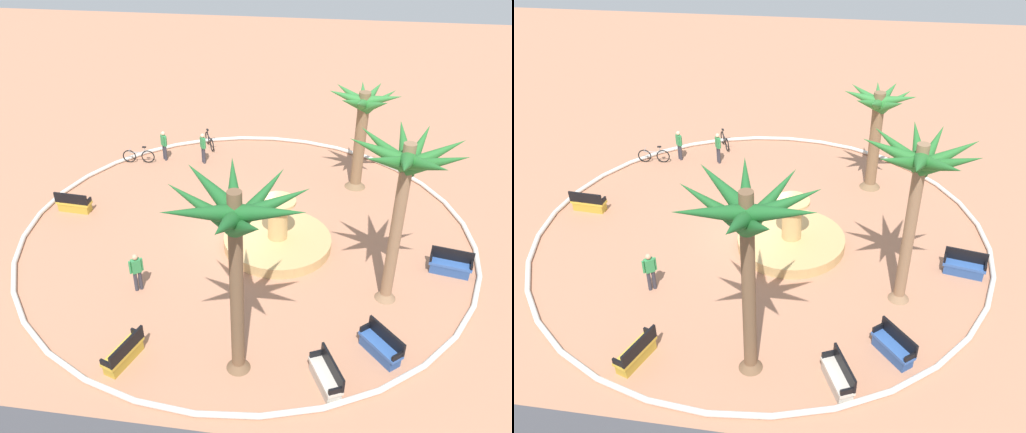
{
  "view_description": "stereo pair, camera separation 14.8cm",
  "coord_description": "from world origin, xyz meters",
  "views": [
    {
      "loc": [
        -3.21,
        19.41,
        13.45
      ],
      "look_at": [
        -0.42,
        0.24,
        1.0
      ],
      "focal_mm": 38.43,
      "sensor_mm": 36.0,
      "label": 1
    },
    {
      "loc": [
        -3.36,
        19.39,
        13.45
      ],
      "look_at": [
        -0.42,
        0.24,
        1.0
      ],
      "focal_mm": 38.43,
      "sensor_mm": 36.0,
      "label": 2
    }
  ],
  "objects": [
    {
      "name": "person_cyclist_photo",
      "position": [
        5.49,
        -6.26,
        0.92
      ],
      "size": [
        0.4,
        0.4,
        1.65
      ],
      "color": "#33333D",
      "rests_on": "ground"
    },
    {
      "name": "bench_north",
      "position": [
        2.72,
        7.86,
        0.35
      ],
      "size": [
        1.0,
        1.68,
        1.0
      ],
      "color": "gold",
      "rests_on": "ground"
    },
    {
      "name": "bench_southwest",
      "position": [
        -8.26,
        1.66,
        0.35
      ],
      "size": [
        1.67,
        0.81,
        1.0
      ],
      "color": "#335BA8",
      "rests_on": "ground"
    },
    {
      "name": "bicycle_by_lamppost",
      "position": [
        6.77,
        -5.72,
        0.38
      ],
      "size": [
        1.72,
        0.44,
        0.94
      ],
      "color": "black",
      "rests_on": "ground"
    },
    {
      "name": "person_cyclist_helmet",
      "position": [
        3.35,
        -6.21,
        0.94
      ],
      "size": [
        0.36,
        0.45,
        1.68
      ],
      "color": "#33333D",
      "rests_on": "ground"
    },
    {
      "name": "palm_tree_mid_plaza",
      "position": [
        -4.68,
        -4.75,
        3.76
      ],
      "size": [
        3.42,
        3.31,
        5.13
      ],
      "color": "brown",
      "rests_on": "ground"
    },
    {
      "name": "trash_bin",
      "position": [
        1.12,
        -1.29,
        0.39
      ],
      "size": [
        0.46,
        0.46,
        0.73
      ],
      "color": "black",
      "rests_on": "ground"
    },
    {
      "name": "bench_west",
      "position": [
        8.14,
        -0.57,
        0.35
      ],
      "size": [
        1.63,
        0.62,
        1.0
      ],
      "color": "gold",
      "rests_on": "ground"
    },
    {
      "name": "fountain",
      "position": [
        -1.41,
        0.81,
        0.32
      ],
      "size": [
        4.48,
        4.48,
        2.24
      ],
      "color": "tan",
      "rests_on": "ground"
    },
    {
      "name": "bench_southeast",
      "position": [
        -3.69,
        7.88,
        0.35
      ],
      "size": [
        1.13,
        1.66,
        1.0
      ],
      "color": "beige",
      "rests_on": "ground"
    },
    {
      "name": "bicycle_red_frame",
      "position": [
        3.45,
        -8.14,
        0.38
      ],
      "size": [
        0.85,
        1.55,
        0.94
      ],
      "color": "black",
      "rests_on": "ground"
    },
    {
      "name": "ground_plane",
      "position": [
        0.0,
        0.0,
        0.0
      ],
      "size": [
        80.0,
        80.0,
        0.0
      ],
      "primitive_type": "plane",
      "color": "tan"
    },
    {
      "name": "person_pedestrian_stroll",
      "position": [
        3.42,
        4.36,
        0.91
      ],
      "size": [
        0.44,
        0.36,
        1.62
      ],
      "color": "#33333D",
      "rests_on": "ground"
    },
    {
      "name": "plaza_curb",
      "position": [
        0.0,
        0.0,
        0.1
      ],
      "size": [
        19.32,
        19.32,
        0.2
      ],
      "primitive_type": "torus",
      "color": "silver",
      "rests_on": "ground"
    },
    {
      "name": "bench_east",
      "position": [
        -5.39,
        6.37,
        0.35
      ],
      "size": [
        1.41,
        1.55,
        1.0
      ],
      "color": "#335BA8",
      "rests_on": "ground"
    },
    {
      "name": "palm_tree_by_curb",
      "position": [
        -0.94,
        7.58,
        5.39
      ],
      "size": [
        4.06,
        4.17,
        6.72
      ],
      "color": "brown",
      "rests_on": "ground"
    },
    {
      "name": "palm_tree_near_fountain",
      "position": [
        -5.7,
        3.54,
        5.21
      ],
      "size": [
        3.89,
        3.93,
        6.51
      ],
      "color": "#8E6B4C",
      "rests_on": "ground"
    }
  ]
}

